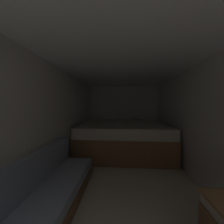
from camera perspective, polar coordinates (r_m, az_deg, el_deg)
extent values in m
plane|color=beige|center=(2.61, 5.57, -28.99)|extent=(7.05, 7.05, 0.00)
cube|color=silver|center=(4.78, 4.98, -1.04)|extent=(2.66, 0.05, 2.11)
cube|color=silver|center=(2.56, -24.99, -4.58)|extent=(0.05, 5.05, 2.11)
cube|color=silver|center=(2.62, 35.69, -4.69)|extent=(0.05, 5.05, 2.11)
cube|color=white|center=(2.34, 5.83, 21.77)|extent=(2.66, 5.05, 0.05)
cube|color=olive|center=(3.87, 5.10, -13.34)|extent=(2.44, 1.95, 0.60)
cube|color=beige|center=(3.77, 5.13, -7.07)|extent=(2.40, 1.91, 0.26)
ellipsoid|color=white|center=(4.52, -1.97, -2.85)|extent=(0.48, 0.34, 0.15)
ellipsoid|color=white|center=(4.53, 11.98, -2.89)|extent=(0.48, 0.34, 0.15)
cube|color=brown|center=(2.01, -29.85, -37.37)|extent=(0.62, 2.45, 0.17)
cube|color=#99A3B7|center=(1.92, -29.99, -33.83)|extent=(0.58, 2.41, 0.14)
cube|color=#99A3B7|center=(1.90, -37.07, -24.18)|extent=(0.12, 2.41, 0.43)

